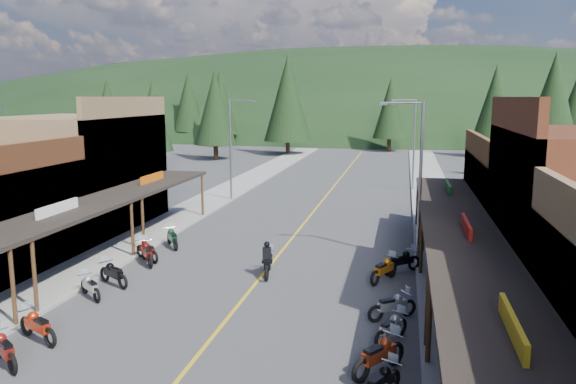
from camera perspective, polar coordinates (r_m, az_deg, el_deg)
The scene contains 36 objects.
ground at distance 22.59m, azimuth -5.33°, elevation -11.67°, with size 220.00×220.00×0.00m, color #38383A.
centerline at distance 41.40m, azimuth 2.79°, elevation -1.76°, with size 0.15×90.00×0.01m, color gold.
sidewalk_west at distance 43.56m, azimuth -8.58°, elevation -1.19°, with size 3.40×94.00×0.15m, color gray.
sidewalk_east at distance 40.98m, azimuth 14.91°, elevation -2.10°, with size 3.40×94.00×0.15m, color gray.
shop_west_3 at distance 37.55m, azimuth -20.67°, elevation 1.88°, with size 10.90×10.20×8.20m.
shop_east_3 at distance 32.77m, azimuth 24.74°, elevation -1.19°, with size 10.90×10.20×6.20m.
streetlight_1 at distance 44.28m, azimuth -5.70°, elevation 4.78°, with size 2.16×0.18×8.00m.
streetlight_2 at distance 28.35m, azimuth 13.01°, elevation 1.83°, with size 2.16×0.18×8.00m.
streetlight_3 at distance 50.24m, azimuth 12.54°, elevation 5.18°, with size 2.16×0.18×8.00m.
ridge_hill at distance 155.44m, azimuth 9.48°, elevation 6.53°, with size 310.00×140.00×60.00m, color black.
pine_0 at distance 94.25m, azimuth -17.85°, elevation 8.18°, with size 5.04×5.04×11.00m.
pine_1 at distance 95.05m, azimuth -6.91°, elevation 9.03°, with size 5.88×5.88×12.50m.
pine_2 at distance 79.77m, azimuth -0.03°, elevation 9.53°, with size 6.72×6.72×14.00m.
pine_3 at distance 86.14m, azimuth 10.34°, elevation 8.38°, with size 5.04×5.04×11.00m.
pine_4 at distance 80.95m, azimuth 20.30°, elevation 8.41°, with size 5.88×5.88×12.50m.
pine_7 at distance 103.44m, azimuth -10.10°, elevation 9.00°, with size 5.88×5.88×12.50m.
pine_8 at distance 66.45m, azimuth -13.56°, elevation 7.49°, with size 4.48×4.48×10.00m.
pine_9 at distance 67.49m, azimuth 27.19°, elevation 7.08°, with size 4.93×4.93×10.80m.
pine_10 at distance 74.19m, azimuth -7.44°, elevation 8.51°, with size 5.38×5.38×11.60m.
pine_11 at distance 59.70m, azimuth 25.28°, elevation 7.79°, with size 5.82×5.82×12.40m.
bike_west_5 at distance 19.87m, azimuth -26.91°, elevation -13.94°, with size 0.70×2.10×1.20m, color maroon, non-canonical shape.
bike_west_6 at distance 21.20m, azimuth -24.11°, elevation -12.19°, with size 0.72×2.15×1.23m, color #AB250C, non-canonical shape.
bike_west_7 at distance 24.72m, azimuth -19.45°, elevation -8.95°, with size 0.64×1.91×1.09m, color #9D9EA3, non-canonical shape.
bike_west_8 at distance 25.97m, azimuth -17.33°, elevation -7.82°, with size 0.70×2.09×1.19m, color black, non-canonical shape.
bike_west_9 at distance 28.74m, azimuth -14.15°, elevation -5.90°, with size 0.74×2.22×1.27m, color #630E0D, non-canonical shape.
bike_west_10 at distance 29.36m, azimuth -14.14°, elevation -5.67°, with size 0.68×2.04×1.16m, color maroon, non-canonical shape.
bike_west_11 at distance 31.51m, azimuth -11.68°, elevation -4.48°, with size 0.71×2.13×1.22m, color #0B391C, non-canonical shape.
bike_east_5 at distance 16.26m, azimuth 9.38°, elevation -18.52°, with size 0.66×1.97×1.12m, color black, non-canonical shape.
bike_east_6 at distance 17.59m, azimuth 9.23°, elevation -15.88°, with size 0.76×2.29×1.31m, color maroon, non-canonical shape.
bike_east_7 at distance 19.76m, azimuth 10.44°, elevation -13.31°, with size 0.64×1.92×1.09m, color gray, non-canonical shape.
bike_east_8 at distance 21.60m, azimuth 10.56°, elevation -11.17°, with size 0.68×2.04×1.16m, color gray, non-canonical shape.
bike_east_9 at distance 25.68m, azimuth 9.72°, elevation -7.64°, with size 0.73×2.18×1.25m, color #B15C0C, non-canonical shape.
bike_east_10 at distance 27.06m, azimuth 11.47°, elevation -6.79°, with size 0.73×2.19×1.25m, color black, non-canonical shape.
rider_on_bike at distance 26.15m, azimuth -2.05°, elevation -7.06°, with size 1.09×2.32×1.70m.
pedestrian_east_a at distance 21.17m, azimuth 17.97°, elevation -10.42°, with size 0.70×0.46×1.91m, color #292131.
pedestrian_east_b at distance 30.80m, azimuth 13.66°, elevation -4.04°, with size 0.87×0.50×1.80m, color brown.
Camera 1 is at (6.28, -20.09, 8.21)m, focal length 35.00 mm.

